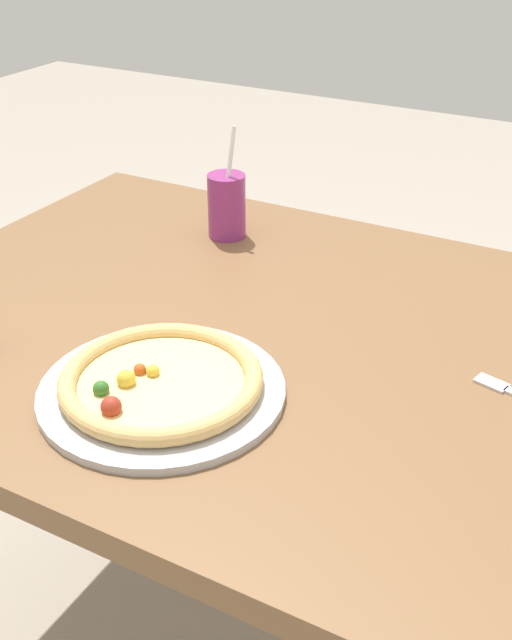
# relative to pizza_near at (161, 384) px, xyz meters

# --- Properties ---
(dining_table) EXTENTS (1.28, 0.91, 0.75)m
(dining_table) POSITION_rel_pizza_near_xyz_m (0.05, 0.22, -0.12)
(dining_table) COLOR brown
(dining_table) RESTS_ON ground
(pizza_near) EXTENTS (0.33, 0.33, 0.04)m
(pizza_near) POSITION_rel_pizza_near_xyz_m (0.00, 0.00, 0.00)
(pizza_near) COLOR #B7B7BC
(pizza_near) RESTS_ON dining_table
(drink_cup_colored) EXTENTS (0.07, 0.07, 0.21)m
(drink_cup_colored) POSITION_rel_pizza_near_xyz_m (-0.19, 0.49, 0.04)
(drink_cup_colored) COLOR #8C2D72
(drink_cup_colored) RESTS_ON dining_table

